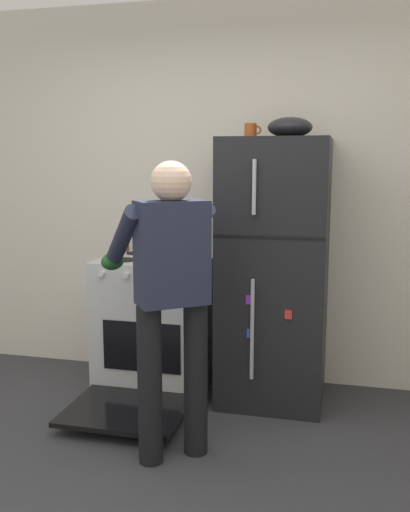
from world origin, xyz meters
TOP-DOWN VIEW (x-y plane):
  - kitchen_wall_back at (0.00, 1.95)m, footprint 6.00×0.10m
  - refrigerator at (0.39, 1.57)m, footprint 0.68×0.72m
  - stove_range at (-0.44, 1.55)m, footprint 0.76×1.23m
  - person_cook at (-0.06, 0.66)m, footprint 0.71×0.76m
  - red_pot at (-0.28, 1.52)m, footprint 0.32×0.22m
  - coffee_mug at (0.21, 1.62)m, footprint 0.11×0.08m
  - pepper_mill at (-0.74, 1.77)m, footprint 0.05×0.05m
  - mixing_bowl at (0.47, 1.57)m, footprint 0.28×0.28m

SIDE VIEW (x-z plane):
  - stove_range at x=-0.44m, z-range -0.01..0.92m
  - refrigerator at x=0.39m, z-range 0.00..1.74m
  - person_cook at x=-0.06m, z-range 0.16..1.76m
  - red_pot at x=-0.28m, z-range 0.94..1.07m
  - pepper_mill at x=-0.74m, z-range 0.94..1.12m
  - kitchen_wall_back at x=0.00m, z-range 0.00..2.70m
  - coffee_mug at x=0.21m, z-range 1.74..1.83m
  - mixing_bowl at x=0.47m, z-range 1.74..1.87m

